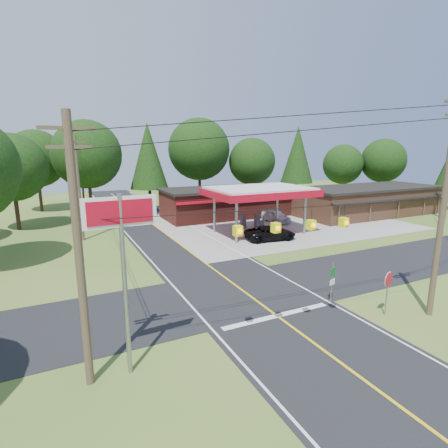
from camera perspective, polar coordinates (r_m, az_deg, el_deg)
name	(u,v)px	position (r m, az deg, el deg)	size (l,w,h in m)	color
ground	(244,292)	(22.22, 3.31, -11.01)	(120.00, 120.00, 0.00)	#416222
main_highway	(244,292)	(22.22, 3.31, -10.99)	(8.00, 120.00, 0.02)	black
cross_road	(244,292)	(22.22, 3.31, -10.98)	(70.00, 7.00, 0.02)	black
lane_center_yellow	(244,292)	(22.21, 3.31, -10.95)	(0.15, 110.00, 0.00)	yellow
gas_canopy	(259,193)	(36.48, 5.80, 5.05)	(10.60, 7.40, 4.88)	gray
convenience_store	(226,202)	(45.95, 0.26, 3.61)	(16.40, 7.55, 3.80)	#581E19
strip_building	(367,200)	(51.33, 22.33, 3.60)	(20.40, 8.75, 3.80)	#392217
utility_pole_near_right	(443,205)	(20.79, 32.20, 2.61)	(1.80, 0.30, 11.50)	#473828
utility_pole_near_left	(79,252)	(13.28, -22.64, -4.23)	(1.80, 0.30, 10.00)	#473828
utility_pole_far_left	(79,187)	(36.03, -22.64, 5.59)	(1.80, 0.30, 10.00)	#473828
utility_pole_north	(82,178)	(53.06, -22.18, 6.95)	(0.30, 0.30, 9.50)	#473828
overhead_beacons	(294,210)	(15.08, 11.42, 2.28)	(17.04, 2.04, 1.03)	black
treeline_backdrop	(153,160)	(43.21, -11.52, 10.25)	(70.27, 51.59, 13.30)	#332316
suv_car	(270,233)	(34.37, 7.59, -1.49)	(4.98, 4.98, 1.38)	black
sedan_car	(276,216)	(42.99, 8.47, 1.30)	(4.37, 4.37, 1.49)	silver
big_stop_sign	(122,242)	(13.38, -16.28, -2.91)	(2.67, 0.22, 7.17)	gray
octagonal_stop_sign	(388,283)	(20.54, 25.24, -8.69)	(0.83, 0.27, 2.46)	gray
route_sign_post	(332,279)	(21.18, 17.27, -8.54)	(0.48, 0.18, 2.42)	gray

